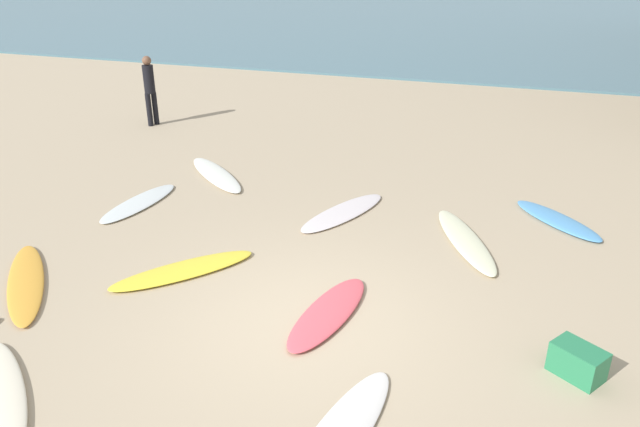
% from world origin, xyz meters
% --- Properties ---
extents(ground_plane, '(120.00, 120.00, 0.00)m').
position_xyz_m(ground_plane, '(0.00, 0.00, 0.00)').
color(ground_plane, tan).
extents(ocean_water, '(120.00, 40.00, 0.08)m').
position_xyz_m(ocean_water, '(0.00, 35.05, 0.04)').
color(ocean_water, slate).
rests_on(ocean_water, ground_plane).
extents(surfboard_0, '(1.48, 2.38, 0.09)m').
position_xyz_m(surfboard_0, '(1.72, 2.99, 0.04)').
color(surfboard_0, '#EAE9C1').
rests_on(surfboard_0, ground_plane).
extents(surfboard_1, '(0.76, 2.06, 0.07)m').
position_xyz_m(surfboard_1, '(-4.26, 2.66, 0.03)').
color(surfboard_1, silver).
rests_on(surfboard_1, ground_plane).
extents(surfboard_3, '(1.71, 1.75, 0.09)m').
position_xyz_m(surfboard_3, '(3.17, 4.30, 0.04)').
color(surfboard_3, '#559FDF').
rests_on(surfboard_3, ground_plane).
extents(surfboard_4, '(1.98, 2.17, 0.08)m').
position_xyz_m(surfboard_4, '(-4.15, -0.35, 0.04)').
color(surfboard_4, gold).
rests_on(surfboard_4, ground_plane).
extents(surfboard_5, '(2.13, 1.99, 0.09)m').
position_xyz_m(surfboard_5, '(-3.57, 4.45, 0.04)').
color(surfboard_5, white).
rests_on(surfboard_5, ground_plane).
extents(surfboard_6, '(1.87, 2.04, 0.09)m').
position_xyz_m(surfboard_6, '(-2.16, 0.67, 0.04)').
color(surfboard_6, yellow).
rests_on(surfboard_6, ground_plane).
extents(surfboard_7, '(0.88, 2.01, 0.09)m').
position_xyz_m(surfboard_7, '(0.23, 0.27, 0.04)').
color(surfboard_7, '#E3535F').
rests_on(surfboard_7, ground_plane).
extents(surfboard_8, '(1.96, 1.85, 0.09)m').
position_xyz_m(surfboard_8, '(-2.65, -2.37, 0.04)').
color(surfboard_8, '#F5EACE').
rests_on(surfboard_8, ground_plane).
extents(surfboard_10, '(1.38, 2.25, 0.07)m').
position_xyz_m(surfboard_10, '(-0.50, 3.45, 0.03)').
color(surfboard_10, silver).
rests_on(surfboard_10, ground_plane).
extents(beachgoer_near, '(0.35, 0.35, 1.82)m').
position_xyz_m(beachgoer_near, '(-6.94, 7.41, 1.02)').
color(beachgoer_near, black).
rests_on(beachgoer_near, ground_plane).
extents(beach_cooler, '(0.67, 0.61, 0.37)m').
position_xyz_m(beach_cooler, '(3.27, 0.01, 0.19)').
color(beach_cooler, '#287F51').
rests_on(beach_cooler, ground_plane).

